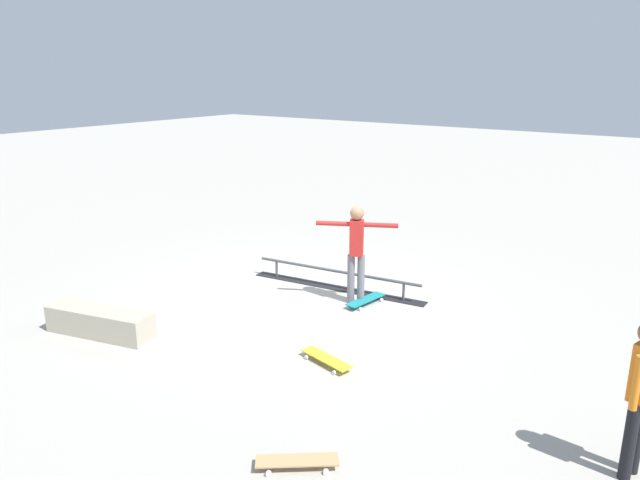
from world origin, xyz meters
The scene contains 7 objects.
ground_plane centered at (0.00, 0.00, 0.00)m, with size 60.00×60.00×0.00m, color #ADA89E.
grind_rail centered at (-0.34, -0.78, 0.15)m, with size 3.26×0.65×0.34m.
skate_ledge centered at (1.39, 2.75, 0.19)m, with size 1.62×0.45×0.39m, color #B2A893.
skater_main centered at (-0.96, -0.41, 0.95)m, with size 1.20×0.67×1.63m.
skateboard_main centered at (-1.13, -0.46, 0.07)m, with size 0.34×0.82×0.09m.
loose_skateboard_natural centered at (-2.75, 3.47, 0.07)m, with size 0.75×0.65×0.09m.
loose_skateboard_yellow centered at (-1.78, 1.60, 0.07)m, with size 0.82×0.39×0.09m.
Camera 1 is at (-5.78, 7.33, 3.71)m, focal length 33.35 mm.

